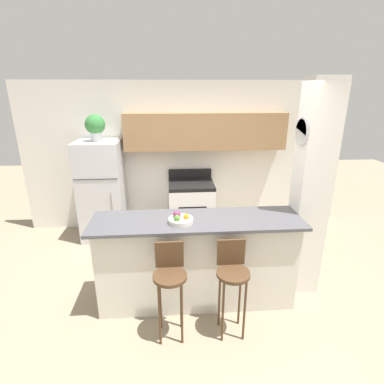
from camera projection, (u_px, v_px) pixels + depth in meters
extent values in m
plane|color=gray|center=(197.00, 299.00, 3.63)|extent=(14.00, 14.00, 0.00)
cube|color=white|center=(186.00, 157.00, 5.27)|extent=(5.60, 0.06, 2.55)
cube|color=#9E754C|center=(205.00, 131.00, 4.96)|extent=(2.67, 0.32, 0.60)
cube|color=silver|center=(190.00, 137.00, 4.99)|extent=(0.65, 0.28, 0.12)
cube|color=white|center=(310.00, 192.00, 3.49)|extent=(0.36, 0.32, 2.55)
cylinder|color=silver|center=(302.00, 131.00, 3.24)|extent=(0.02, 0.31, 0.31)
cylinder|color=white|center=(301.00, 131.00, 3.24)|extent=(0.01, 0.27, 0.27)
cube|color=silver|center=(197.00, 263.00, 3.46)|extent=(2.21, 0.51, 1.03)
cube|color=#4C4C51|center=(197.00, 221.00, 3.29)|extent=(2.33, 0.63, 0.04)
cube|color=silver|center=(104.00, 205.00, 5.04)|extent=(0.69, 0.67, 1.11)
cube|color=silver|center=(99.00, 157.00, 4.77)|extent=(0.69, 0.67, 0.52)
cube|color=#333333|center=(95.00, 179.00, 4.54)|extent=(0.66, 0.01, 0.01)
cylinder|color=#B2B2B7|center=(113.00, 210.00, 4.71)|extent=(0.02, 0.02, 0.61)
cube|color=white|center=(191.00, 209.00, 5.21)|extent=(0.76, 0.64, 0.85)
cube|color=black|center=(191.00, 185.00, 5.06)|extent=(0.76, 0.64, 0.06)
cube|color=black|center=(190.00, 173.00, 5.30)|extent=(0.76, 0.04, 0.16)
cube|color=black|center=(193.00, 215.00, 4.89)|extent=(0.45, 0.01, 0.27)
cylinder|color=#4C331E|center=(170.00, 276.00, 2.88)|extent=(0.33, 0.33, 0.03)
cube|color=#4C331E|center=(169.00, 254.00, 2.96)|extent=(0.28, 0.02, 0.28)
cylinder|color=#4C331E|center=(160.00, 316.00, 2.89)|extent=(0.02, 0.02, 0.69)
cylinder|color=#4C331E|center=(182.00, 315.00, 2.90)|extent=(0.02, 0.02, 0.69)
cylinder|color=#4C331E|center=(160.00, 301.00, 3.09)|extent=(0.02, 0.02, 0.69)
cylinder|color=#4C331E|center=(181.00, 300.00, 3.11)|extent=(0.02, 0.02, 0.69)
cylinder|color=#4C331E|center=(233.00, 274.00, 2.92)|extent=(0.33, 0.33, 0.03)
cube|color=#4C331E|center=(231.00, 252.00, 3.00)|extent=(0.28, 0.02, 0.28)
cylinder|color=#4C331E|center=(223.00, 312.00, 2.93)|extent=(0.02, 0.02, 0.69)
cylinder|color=#4C331E|center=(245.00, 311.00, 2.95)|extent=(0.02, 0.02, 0.69)
cylinder|color=#4C331E|center=(219.00, 298.00, 3.14)|extent=(0.02, 0.02, 0.69)
cylinder|color=#4C331E|center=(240.00, 297.00, 3.15)|extent=(0.02, 0.02, 0.69)
cylinder|color=silver|center=(96.00, 137.00, 4.66)|extent=(0.17, 0.17, 0.14)
sphere|color=#387F3D|center=(95.00, 124.00, 4.60)|extent=(0.31, 0.31, 0.31)
cylinder|color=silver|center=(181.00, 220.00, 3.19)|extent=(0.26, 0.26, 0.05)
sphere|color=orange|center=(186.00, 217.00, 3.17)|extent=(0.06, 0.06, 0.06)
sphere|color=#7A2D56|center=(177.00, 215.00, 3.21)|extent=(0.08, 0.08, 0.08)
sphere|color=#4C7F2D|center=(177.00, 218.00, 3.13)|extent=(0.07, 0.07, 0.07)
cylinder|color=black|center=(137.00, 230.00, 4.98)|extent=(0.28, 0.28, 0.38)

